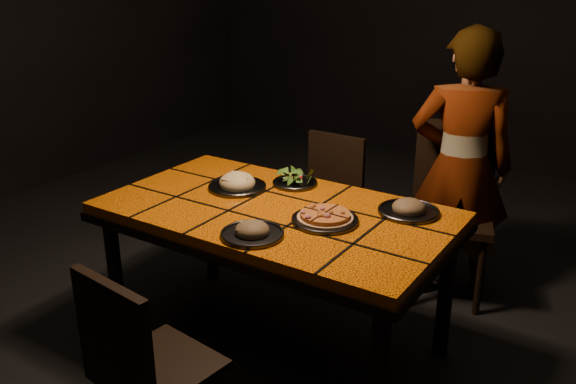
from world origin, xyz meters
The scene contains 11 objects.
room_shell centered at (0.00, 0.00, 1.50)m, with size 6.04×7.04×3.08m.
dining_table centered at (0.00, 0.00, 0.67)m, with size 1.62×0.92×0.75m.
chair_near centered at (0.04, -0.93, 0.48)m, with size 0.42×0.42×0.85m.
chair_far_left centered at (-0.21, 0.88, 0.48)m, with size 0.39×0.39×0.84m.
chair_far_right centered at (0.50, 1.03, 0.56)m, with size 0.56×0.56×0.98m.
diner centered at (0.55, 0.99, 0.76)m, with size 0.56×0.37×1.53m, color brown.
plate_pizza centered at (0.27, -0.02, 0.77)m, with size 0.30×0.30×0.04m.
plate_pasta centered at (-0.30, 0.10, 0.77)m, with size 0.29×0.29×0.10m.
plate_salad centered at (-0.09, 0.31, 0.78)m, with size 0.23×0.23×0.07m.
plate_mushroom_a centered at (0.09, -0.31, 0.77)m, with size 0.27×0.27×0.09m.
plate_mushroom_b centered at (0.54, 0.27, 0.77)m, with size 0.28×0.28×0.09m.
Camera 1 is at (1.47, -2.15, 1.82)m, focal length 38.00 mm.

